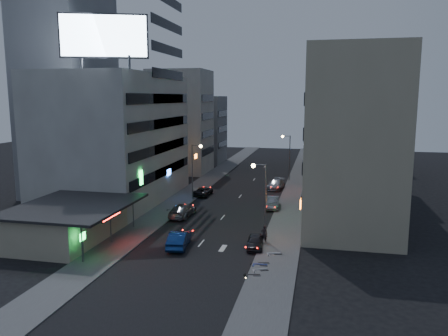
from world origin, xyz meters
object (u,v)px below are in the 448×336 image
(scooter_black_a, at_px, (260,268))
(scooter_black_b, at_px, (269,257))
(parked_car_right_far, at_px, (276,184))
(parked_car_right_mid, at_px, (273,203))
(parked_car_right_near, at_px, (255,242))
(road_car_silver, at_px, (182,210))
(person, at_px, (264,234))
(scooter_blue, at_px, (268,258))
(road_car_blue, at_px, (179,239))
(scooter_silver_a, at_px, (267,262))
(parked_car_left, at_px, (203,191))
(scooter_silver_b, at_px, (281,246))

(scooter_black_a, xyz_separation_m, scooter_black_b, (0.42, 2.83, -0.03))
(parked_car_right_far, xyz_separation_m, scooter_black_a, (2.30, -35.33, -0.11))
(parked_car_right_mid, bearing_deg, parked_car_right_near, -93.45)
(parked_car_right_mid, relative_size, road_car_silver, 0.83)
(parked_car_right_near, xyz_separation_m, person, (0.70, 1.71, 0.34))
(parked_car_right_mid, distance_m, scooter_blue, 20.47)
(parked_car_right_mid, relative_size, parked_car_right_far, 0.87)
(person, bearing_deg, road_car_silver, -38.29)
(parked_car_right_mid, bearing_deg, scooter_black_b, -88.11)
(road_car_blue, height_order, scooter_silver_a, road_car_blue)
(scooter_silver_a, xyz_separation_m, scooter_black_b, (0.03, 1.47, -0.09))
(parked_car_left, bearing_deg, scooter_black_b, 118.91)
(scooter_black_b, bearing_deg, scooter_black_a, 159.73)
(scooter_black_a, bearing_deg, scooter_silver_b, -23.99)
(parked_car_right_near, relative_size, scooter_black_a, 2.18)
(parked_car_right_mid, distance_m, person, 14.45)
(parked_car_left, height_order, scooter_black_a, parked_car_left)
(parked_car_right_near, distance_m, scooter_blue, 4.62)
(scooter_silver_a, bearing_deg, parked_car_right_far, -17.64)
(scooter_silver_b, bearing_deg, parked_car_left, 13.67)
(parked_car_right_near, bearing_deg, parked_car_left, 111.50)
(scooter_silver_b, bearing_deg, parked_car_right_mid, -9.13)
(scooter_blue, bearing_deg, scooter_black_a, 169.21)
(road_car_blue, relative_size, scooter_silver_b, 2.50)
(road_car_silver, bearing_deg, parked_car_right_mid, -145.72)
(road_car_silver, distance_m, scooter_black_a, 20.02)
(scooter_black_a, height_order, scooter_black_b, scooter_black_a)
(scooter_silver_a, height_order, scooter_black_b, scooter_silver_a)
(parked_car_left, bearing_deg, scooter_blue, 118.30)
(scooter_black_a, relative_size, scooter_black_b, 1.07)
(parked_car_left, relative_size, road_car_blue, 0.95)
(scooter_black_b, bearing_deg, parked_car_right_far, -6.98)
(parked_car_right_mid, distance_m, scooter_silver_a, 21.40)
(scooter_silver_b, bearing_deg, scooter_blue, 147.84)
(parked_car_right_near, bearing_deg, person, 61.73)
(person, bearing_deg, scooter_black_a, 91.24)
(scooter_black_b, bearing_deg, road_car_blue, 63.75)
(road_car_silver, bearing_deg, scooter_black_b, 135.46)
(parked_car_right_mid, xyz_separation_m, scooter_silver_a, (1.83, -21.33, -0.04))
(parked_car_right_mid, bearing_deg, scooter_silver_a, -88.55)
(road_car_blue, xyz_separation_m, road_car_silver, (-3.16, 10.77, -0.01))
(parked_car_left, relative_size, scooter_silver_a, 2.42)
(scooter_black_a, bearing_deg, scooter_silver_a, -28.11)
(road_car_blue, xyz_separation_m, person, (8.14, 3.02, 0.18))
(parked_car_right_far, distance_m, scooter_black_a, 35.40)
(parked_car_left, xyz_separation_m, road_car_silver, (0.60, -12.09, 0.15))
(parked_car_right_near, height_order, person, person)
(parked_car_right_near, xyz_separation_m, road_car_silver, (-10.60, 9.46, 0.16))
(road_car_silver, bearing_deg, person, 147.61)
(road_car_silver, xyz_separation_m, scooter_black_a, (12.03, -16.00, -0.15))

